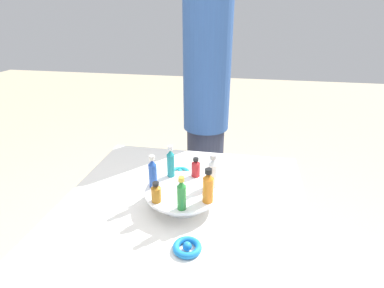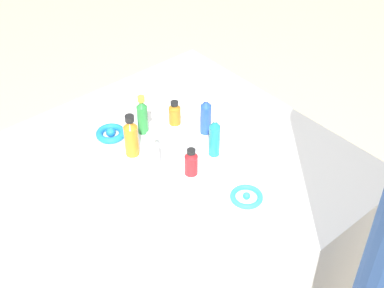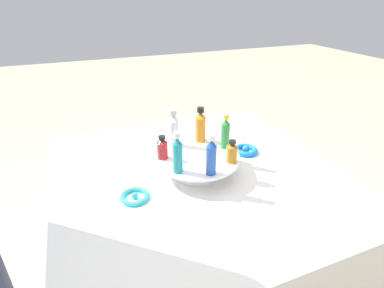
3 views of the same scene
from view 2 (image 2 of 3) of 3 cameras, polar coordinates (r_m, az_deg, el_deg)
party_table at (r=1.98m, az=-1.70°, el=-9.87°), size 1.06×1.06×0.70m
display_stand at (r=1.70m, az=-1.95°, el=-1.04°), size 0.32×0.32×0.07m
bottle_teal at (r=1.61m, az=2.42°, el=0.80°), size 0.03×0.03×0.15m
bottle_blue at (r=1.70m, az=1.48°, el=3.06°), size 0.04×0.04×0.15m
bottle_amber at (r=1.76m, az=-1.86°, el=3.29°), size 0.04×0.04×0.09m
bottle_green at (r=1.71m, az=-5.32°, el=3.00°), size 0.03×0.03×0.14m
bottle_orange at (r=1.63m, az=-6.51°, el=0.77°), size 0.04×0.04×0.14m
bottle_clear at (r=1.55m, az=-4.25°, el=-1.20°), size 0.04×0.04×0.15m
bottle_red at (r=1.56m, az=-0.09°, el=-1.98°), size 0.04×0.04×0.09m
ribbon_bow_teal at (r=1.62m, az=5.84°, el=-5.61°), size 0.10×0.10×0.02m
ribbon_bow_blue at (r=1.86m, az=-8.67°, el=1.13°), size 0.10×0.10×0.03m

